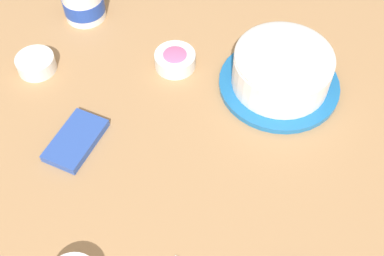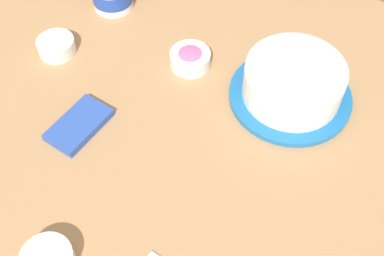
{
  "view_description": "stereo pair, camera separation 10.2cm",
  "coord_description": "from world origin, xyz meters",
  "px_view_note": "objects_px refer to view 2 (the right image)",
  "views": [
    {
      "loc": [
        0.45,
        0.3,
        0.86
      ],
      "look_at": [
        -0.11,
        0.07,
        0.04
      ],
      "focal_mm": 45.71,
      "sensor_mm": 36.0,
      "label": 1
    },
    {
      "loc": [
        0.41,
        0.39,
        0.86
      ],
      "look_at": [
        -0.11,
        0.07,
        0.04
      ],
      "focal_mm": 45.71,
      "sensor_mm": 36.0,
      "label": 2
    }
  ],
  "objects_px": {
    "candy_box_upper": "(79,125)",
    "sprinkle_bowl_green": "(56,46)",
    "frosted_cake": "(293,82)",
    "sprinkle_bowl_pink": "(190,58)"
  },
  "relations": [
    {
      "from": "candy_box_upper",
      "to": "sprinkle_bowl_green",
      "type": "bearing_deg",
      "value": -125.69
    },
    {
      "from": "frosted_cake",
      "to": "sprinkle_bowl_pink",
      "type": "xyz_separation_m",
      "value": [
        0.03,
        -0.25,
        -0.03
      ]
    },
    {
      "from": "sprinkle_bowl_pink",
      "to": "sprinkle_bowl_green",
      "type": "bearing_deg",
      "value": -66.25
    },
    {
      "from": "frosted_cake",
      "to": "candy_box_upper",
      "type": "relative_size",
      "value": 1.97
    },
    {
      "from": "frosted_cake",
      "to": "sprinkle_bowl_pink",
      "type": "bearing_deg",
      "value": -83.53
    },
    {
      "from": "sprinkle_bowl_pink",
      "to": "candy_box_upper",
      "type": "distance_m",
      "value": 0.31
    },
    {
      "from": "frosted_cake",
      "to": "sprinkle_bowl_pink",
      "type": "relative_size",
      "value": 2.85
    },
    {
      "from": "sprinkle_bowl_pink",
      "to": "candy_box_upper",
      "type": "height_order",
      "value": "sprinkle_bowl_pink"
    },
    {
      "from": "frosted_cake",
      "to": "sprinkle_bowl_green",
      "type": "relative_size",
      "value": 3.06
    },
    {
      "from": "sprinkle_bowl_green",
      "to": "candy_box_upper",
      "type": "distance_m",
      "value": 0.25
    }
  ]
}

